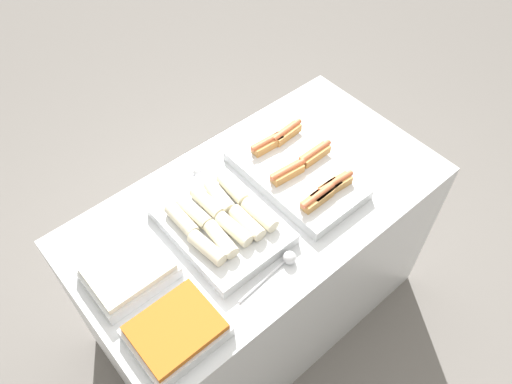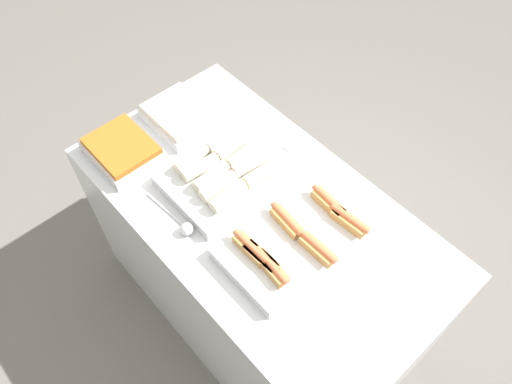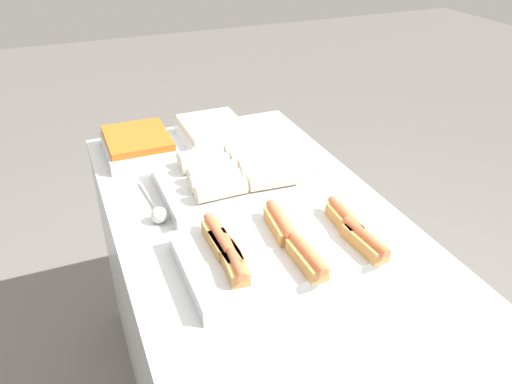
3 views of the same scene
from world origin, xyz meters
name	(u,v)px [view 3 (image 3 of 3)]	position (x,y,z in m)	size (l,w,h in m)	color
counter	(258,331)	(0.00, 0.00, 0.45)	(1.47, 0.80, 0.90)	silver
tray_hotdogs	(286,248)	(0.19, 0.00, 0.93)	(0.33, 0.54, 0.10)	silver
tray_wraps	(235,177)	(-0.19, 0.00, 0.94)	(0.35, 0.46, 0.10)	silver
tray_side_front	(138,145)	(-0.55, -0.23, 0.93)	(0.28, 0.23, 0.07)	silver
tray_side_back	(213,132)	(-0.55, 0.05, 0.93)	(0.28, 0.23, 0.07)	silver
serving_spoon_near	(157,212)	(-0.11, -0.26, 0.92)	(0.26, 0.05, 0.05)	silver
serving_spoon_far	(321,177)	(-0.11, 0.26, 0.92)	(0.26, 0.05, 0.05)	silver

